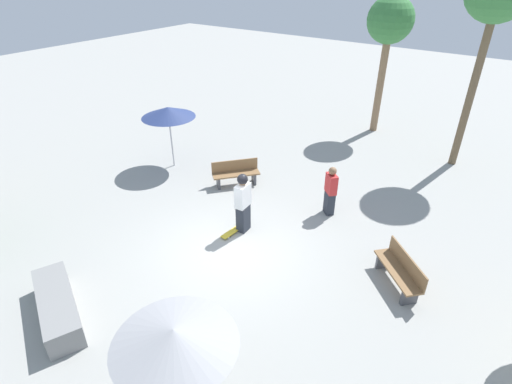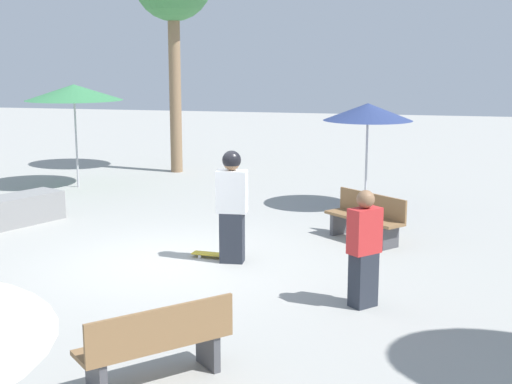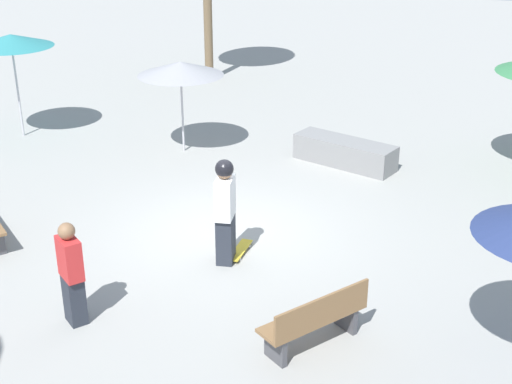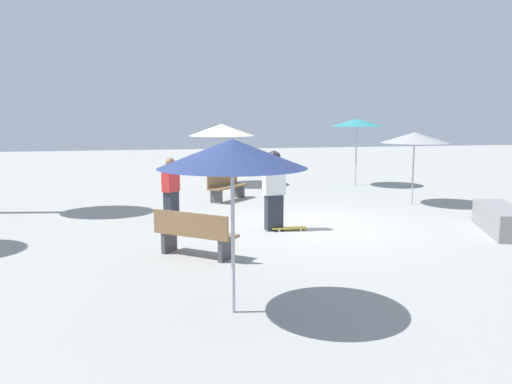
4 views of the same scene
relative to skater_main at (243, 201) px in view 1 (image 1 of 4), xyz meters
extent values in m
plane|color=#9E9E99|center=(0.26, -0.97, -0.98)|extent=(60.00, 60.00, 0.00)
cube|color=#282D38|center=(0.00, 0.00, -0.57)|extent=(0.29, 0.39, 0.82)
cube|color=white|center=(0.00, 0.00, 0.18)|extent=(0.30, 0.50, 0.68)
sphere|color=#8C6647|center=(0.00, 0.00, 0.65)|extent=(0.27, 0.27, 0.27)
sphere|color=black|center=(0.00, 0.00, 0.69)|extent=(0.30, 0.30, 0.30)
cube|color=gold|center=(-0.15, -0.32, -0.91)|extent=(0.26, 0.81, 0.02)
cylinder|color=silver|center=(-0.09, -0.58, -0.95)|extent=(0.03, 0.06, 0.05)
cylinder|color=silver|center=(-0.26, -0.56, -0.95)|extent=(0.03, 0.06, 0.05)
cylinder|color=silver|center=(-0.05, -0.08, -0.95)|extent=(0.03, 0.06, 0.05)
cylinder|color=silver|center=(-0.22, -0.07, -0.95)|extent=(0.03, 0.06, 0.05)
cube|color=gray|center=(-1.35, -4.90, -0.69)|extent=(2.40, 1.56, 0.57)
cube|color=#47474C|center=(-1.38, 2.43, -0.78)|extent=(0.35, 0.32, 0.40)
cube|color=#47474C|center=(-2.18, 1.48, -0.78)|extent=(0.35, 0.32, 0.40)
cube|color=olive|center=(-1.78, 1.96, -0.55)|extent=(1.37, 1.51, 0.05)
cube|color=olive|center=(-1.93, 2.08, -0.33)|extent=(1.06, 1.25, 0.40)
cube|color=#47474C|center=(4.77, -0.10, -0.78)|extent=(0.33, 0.34, 0.40)
cube|color=#47474C|center=(3.86, 0.76, -0.78)|extent=(0.33, 0.34, 0.40)
cube|color=olive|center=(4.32, 0.33, -0.55)|extent=(1.46, 1.42, 0.05)
cube|color=olive|center=(4.45, 0.47, -0.33)|extent=(1.19, 1.13, 0.40)
cylinder|color=#B7B7BC|center=(2.43, -4.89, 0.03)|extent=(0.05, 0.05, 2.02)
cone|color=#99999E|center=(2.43, -4.89, 0.99)|extent=(1.95, 1.95, 0.31)
cylinder|color=#B7B7BC|center=(-4.61, 1.77, 0.10)|extent=(0.05, 0.05, 2.15)
cone|color=navy|center=(-4.61, 1.77, 1.12)|extent=(1.91, 1.91, 0.37)
cylinder|color=#896B4C|center=(0.19, 9.55, 1.21)|extent=(0.31, 0.31, 4.37)
sphere|color=#387A3D|center=(0.19, 9.55, 3.67)|extent=(1.85, 1.85, 1.85)
cylinder|color=brown|center=(3.91, 8.06, 1.85)|extent=(0.27, 0.27, 5.66)
cube|color=#282D38|center=(1.60, 2.22, -0.61)|extent=(0.41, 0.40, 0.73)
cube|color=red|center=(1.60, 2.22, 0.06)|extent=(0.48, 0.46, 0.60)
sphere|color=#8C6647|center=(1.60, 2.22, 0.48)|extent=(0.24, 0.24, 0.24)
camera|label=1|loc=(5.73, -7.43, 5.86)|focal=28.00mm
camera|label=2|loc=(10.71, 2.86, 2.31)|focal=50.00mm
camera|label=3|loc=(-2.97, 10.02, 4.84)|focal=50.00mm
camera|label=4|loc=(-10.79, 2.88, 1.56)|focal=35.00mm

